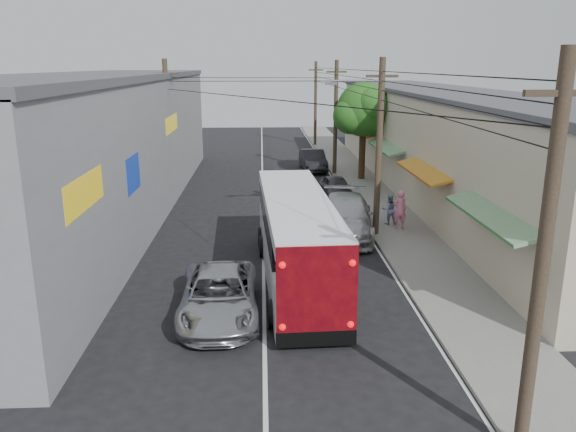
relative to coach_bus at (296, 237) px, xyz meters
name	(u,v)px	position (x,y,z in m)	size (l,w,h in m)	color
ground	(265,401)	(-1.20, -7.76, -1.62)	(120.00, 120.00, 0.00)	black
sidewalk	(374,199)	(5.30, 12.24, -1.56)	(3.00, 80.00, 0.12)	slate
building_right	(442,142)	(9.79, 14.24, 1.54)	(7.09, 40.00, 6.25)	#C3B49B
building_left	(99,144)	(-9.69, 10.24, 2.04)	(7.20, 36.00, 7.25)	gray
utility_poles	(317,129)	(1.93, 12.57, 2.51)	(11.80, 45.28, 8.00)	#473828
street_tree	(365,111)	(5.68, 18.26, 3.06)	(4.40, 4.00, 6.60)	#3F2B19
coach_bus	(296,237)	(0.00, 0.00, 0.00)	(2.85, 10.92, 3.12)	white
jeepney	(219,295)	(-2.60, -3.06, -0.90)	(2.38, 5.17, 1.44)	#B5B6BC
parked_suv	(345,216)	(2.60, 5.46, -0.72)	(2.50, 6.15, 1.79)	#A09FA7
parked_car_mid	(336,187)	(3.18, 12.97, -0.96)	(1.54, 3.83, 1.30)	#2A2A30
parked_car_far	(313,160)	(2.60, 22.02, -0.85)	(1.63, 4.66, 1.54)	black
pedestrian_near	(400,210)	(5.28, 6.01, -0.57)	(0.68, 0.44, 1.85)	pink
pedestrian_far	(389,209)	(4.97, 6.81, -0.75)	(0.72, 0.56, 1.49)	#8392BE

